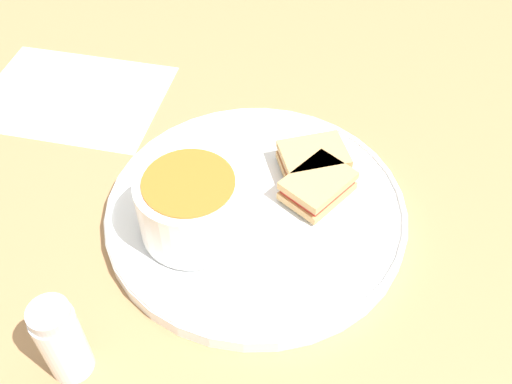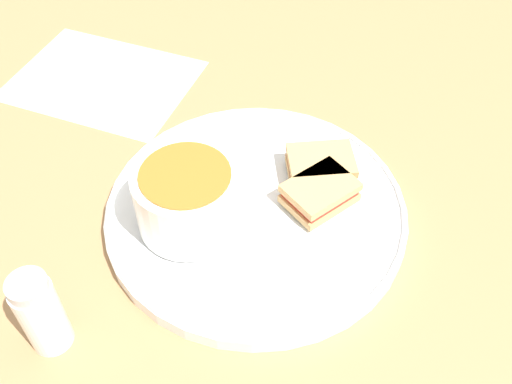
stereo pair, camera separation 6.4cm
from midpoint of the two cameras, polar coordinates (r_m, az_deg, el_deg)
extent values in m
plane|color=#9E754C|center=(0.67, 2.73, -2.54)|extent=(2.40, 2.40, 0.00)
cylinder|color=white|center=(0.67, 2.75, -2.07)|extent=(0.33, 0.33, 0.02)
torus|color=white|center=(0.66, 2.78, -1.50)|extent=(0.33, 0.33, 0.01)
cylinder|color=white|center=(0.64, -3.43, -2.71)|extent=(0.06, 0.06, 0.01)
cylinder|color=white|center=(0.61, -3.56, -0.82)|extent=(0.11, 0.11, 0.07)
cylinder|color=orange|center=(0.59, -3.72, 1.37)|extent=(0.09, 0.09, 0.01)
cube|color=silver|center=(0.71, -1.26, 3.78)|extent=(0.07, 0.04, 0.00)
ellipsoid|color=silver|center=(0.69, -4.45, 1.93)|extent=(0.04, 0.04, 0.01)
cube|color=tan|center=(0.66, 8.82, -0.70)|extent=(0.09, 0.08, 0.01)
cube|color=#B72D23|center=(0.66, 8.90, -0.22)|extent=(0.08, 0.08, 0.01)
cube|color=tan|center=(0.65, 8.99, 0.27)|extent=(0.09, 0.08, 0.01)
cube|color=tan|center=(0.69, 8.78, 1.88)|extent=(0.08, 0.09, 0.01)
cube|color=#B72D23|center=(0.68, 8.86, 2.37)|extent=(0.08, 0.08, 0.01)
cube|color=tan|center=(0.68, 8.94, 2.86)|extent=(0.08, 0.09, 0.01)
cylinder|color=silver|center=(0.57, -16.68, -11.46)|extent=(0.04, 0.04, 0.08)
cylinder|color=#B7B7BC|center=(0.53, -17.78, -8.81)|extent=(0.04, 0.04, 0.01)
cube|color=white|center=(0.87, -12.34, 10.28)|extent=(0.19, 0.25, 0.00)
camera|label=1|loc=(0.03, -87.13, 3.17)|focal=42.00mm
camera|label=2|loc=(0.03, 92.87, -3.17)|focal=42.00mm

